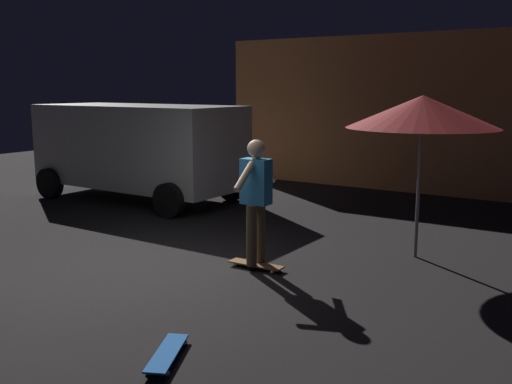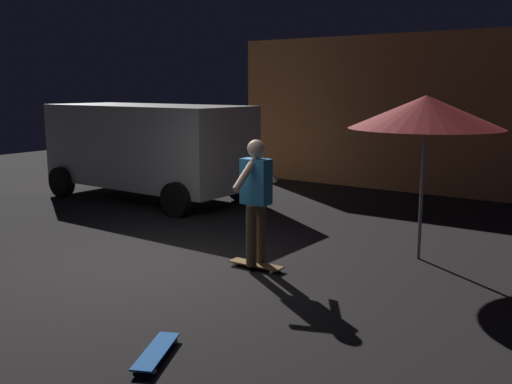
{
  "view_description": "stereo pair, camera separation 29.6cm",
  "coord_description": "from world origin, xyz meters",
  "px_view_note": "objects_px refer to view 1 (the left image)",
  "views": [
    {
      "loc": [
        5.16,
        -5.49,
        2.41
      ],
      "look_at": [
        1.11,
        0.8,
        1.05
      ],
      "focal_mm": 40.63,
      "sensor_mm": 36.0,
      "label": 1
    },
    {
      "loc": [
        5.41,
        -5.32,
        2.41
      ],
      "look_at": [
        1.11,
        0.8,
        1.05
      ],
      "focal_mm": 40.63,
      "sensor_mm": 36.0,
      "label": 2
    }
  ],
  "objects_px": {
    "skateboard_spare": "(167,353)",
    "skater": "(256,193)",
    "skateboard_ridden": "(256,265)",
    "parked_van": "(138,146)",
    "patio_umbrella": "(422,112)"
  },
  "relations": [
    {
      "from": "skateboard_ridden",
      "to": "parked_van",
      "type": "bearing_deg",
      "value": 150.16
    },
    {
      "from": "skater",
      "to": "skateboard_spare",
      "type": "bearing_deg",
      "value": -74.1
    },
    {
      "from": "parked_van",
      "to": "skateboard_ridden",
      "type": "distance_m",
      "value": 5.62
    },
    {
      "from": "parked_van",
      "to": "patio_umbrella",
      "type": "bearing_deg",
      "value": -9.16
    },
    {
      "from": "skateboard_spare",
      "to": "skater",
      "type": "relative_size",
      "value": 0.47
    },
    {
      "from": "parked_van",
      "to": "patio_umbrella",
      "type": "distance_m",
      "value": 6.55
    },
    {
      "from": "parked_van",
      "to": "skater",
      "type": "bearing_deg",
      "value": -29.84
    },
    {
      "from": "parked_van",
      "to": "skateboard_spare",
      "type": "distance_m",
      "value": 7.8
    },
    {
      "from": "skateboard_ridden",
      "to": "skater",
      "type": "height_order",
      "value": "skater"
    },
    {
      "from": "patio_umbrella",
      "to": "skateboard_spare",
      "type": "relative_size",
      "value": 2.91
    },
    {
      "from": "parked_van",
      "to": "patio_umbrella",
      "type": "relative_size",
      "value": 2.02
    },
    {
      "from": "parked_van",
      "to": "skateboard_spare",
      "type": "bearing_deg",
      "value": -44.24
    },
    {
      "from": "skateboard_ridden",
      "to": "patio_umbrella",
      "type": "bearing_deg",
      "value": 46.4
    },
    {
      "from": "skateboard_ridden",
      "to": "skateboard_spare",
      "type": "height_order",
      "value": "same"
    },
    {
      "from": "patio_umbrella",
      "to": "skateboard_ridden",
      "type": "relative_size",
      "value": 2.93
    }
  ]
}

